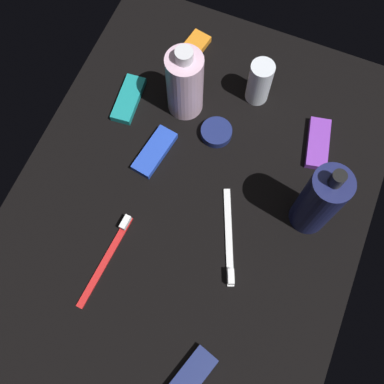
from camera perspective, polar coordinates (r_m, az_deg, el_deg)
The scene contains 12 objects.
ground_plane at distance 85.95cm, azimuth -0.00°, elevation -0.82°, with size 84.00×64.00×1.20cm, color black.
lotion_bottle at distance 78.60cm, azimuth 15.53°, elevation -1.10°, with size 6.60×6.60×20.27cm.
bodywash_bottle at distance 87.17cm, azimuth -0.90°, elevation 13.31°, with size 6.93×6.93×17.09cm.
deodorant_stick at distance 91.52cm, azimuth 8.38°, elevation 13.34°, with size 4.58×4.58×9.95cm, color silver.
toothbrush_red at distance 83.16cm, azimuth -10.34°, elevation -7.68°, with size 18.04×2.47×2.10cm.
toothbrush_white at distance 82.63cm, azimuth 4.63°, elevation -6.16°, with size 17.03×8.17×2.10cm.
snack_bar_purple at distance 92.10cm, azimuth 15.37°, elevation 5.84°, with size 10.40×4.00×1.50cm, color purple.
snack_bar_navy at distance 79.93cm, azimuth -0.38°, elevation -22.19°, with size 10.40×4.00×1.50cm, color navy.
snack_bar_teal at distance 94.40cm, azimuth -7.88°, elevation 11.35°, with size 10.40×4.00×1.50cm, color teal.
snack_bar_orange at distance 99.86cm, azimuth -0.26°, elevation 16.97°, with size 10.40×4.00×1.50cm, color orange.
snack_bar_blue at distance 88.37cm, azimuth -4.66°, elevation 5.01°, with size 10.40×4.00×1.50cm, color blue.
cream_tin_left at distance 89.89cm, azimuth 3.04°, elevation 7.41°, with size 6.08×6.08×1.75cm, color navy.
Camera 1 is at (26.00, 10.72, 80.61)cm, focal length 42.97 mm.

